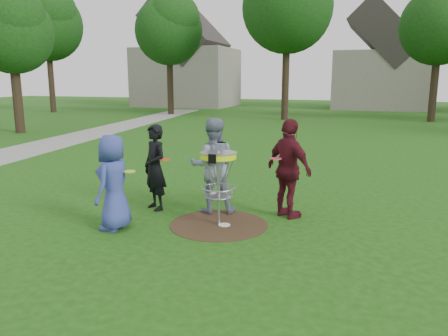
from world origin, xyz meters
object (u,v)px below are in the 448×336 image
(disc_golf_basket, at_px, (219,170))
(player_black, at_px, (155,167))
(player_blue, at_px, (113,182))
(player_maroon, at_px, (289,169))
(player_grey, at_px, (213,166))

(disc_golf_basket, bearing_deg, player_black, 161.20)
(player_black, height_order, disc_golf_basket, player_black)
(player_blue, bearing_deg, player_black, 174.43)
(player_maroon, bearing_deg, player_black, 43.77)
(player_grey, bearing_deg, player_blue, 28.04)
(disc_golf_basket, bearing_deg, player_blue, -154.73)
(player_black, relative_size, player_maroon, 0.92)
(disc_golf_basket, bearing_deg, player_grey, 117.66)
(player_maroon, relative_size, disc_golf_basket, 1.37)
(player_blue, distance_m, player_black, 1.32)
(player_blue, xyz_separation_m, player_grey, (1.29, 1.51, 0.10))
(player_maroon, xyz_separation_m, disc_golf_basket, (-1.11, -0.86, 0.07))
(disc_golf_basket, bearing_deg, player_maroon, 37.93)
(player_blue, xyz_separation_m, player_maroon, (2.78, 1.65, 0.11))
(player_blue, distance_m, disc_golf_basket, 1.86)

